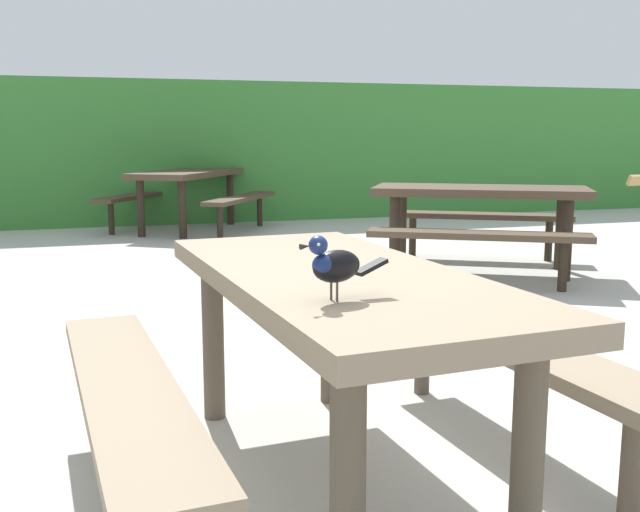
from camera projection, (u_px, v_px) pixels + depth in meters
ground_plane at (391, 489)px, 2.51m from camera, size 60.00×60.00×0.00m
hedge_wall at (157, 152)px, 10.24m from camera, size 28.00×1.34×1.89m
picnic_table_foreground at (337, 323)px, 2.51m from camera, size 1.80×1.85×0.74m
bird_grackle at (333, 264)px, 2.00m from camera, size 0.28×0.12×0.18m
picnic_table_mid_right at (480, 208)px, 6.38m from camera, size 2.32×2.31×0.74m
picnic_table_far_centre at (188, 186)px, 9.15m from camera, size 2.34×2.35×0.74m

